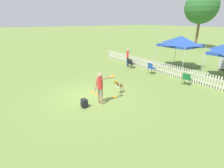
% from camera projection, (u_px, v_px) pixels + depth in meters
% --- Properties ---
extents(ground_plane, '(240.00, 240.00, 0.00)m').
position_uv_depth(ground_plane, '(92.00, 96.00, 9.95)').
color(ground_plane, olive).
extents(handler_person, '(0.44, 1.08, 1.66)m').
position_uv_depth(handler_person, '(101.00, 85.00, 8.74)').
color(handler_person, tan).
rests_on(handler_person, ground_plane).
extents(leaping_dog, '(0.47, 0.97, 0.89)m').
position_uv_depth(leaping_dog, '(119.00, 85.00, 10.18)').
color(leaping_dog, olive).
rests_on(leaping_dog, ground_plane).
extents(frisbee_near_handler, '(0.23, 0.23, 0.02)m').
position_uv_depth(frisbee_near_handler, '(97.00, 94.00, 10.24)').
color(frisbee_near_handler, orange).
rests_on(frisbee_near_handler, ground_plane).
extents(frisbee_near_dog, '(0.23, 0.23, 0.02)m').
position_uv_depth(frisbee_near_dog, '(92.00, 92.00, 10.46)').
color(frisbee_near_dog, orange).
rests_on(frisbee_near_dog, ground_plane).
extents(frisbee_midfield, '(0.23, 0.23, 0.02)m').
position_uv_depth(frisbee_midfield, '(115.00, 97.00, 9.84)').
color(frisbee_midfield, orange).
rests_on(frisbee_midfield, ground_plane).
extents(backpack_on_grass, '(0.32, 0.29, 0.43)m').
position_uv_depth(backpack_on_grass, '(84.00, 103.00, 8.62)').
color(backpack_on_grass, black).
rests_on(backpack_on_grass, ground_plane).
extents(picket_fence, '(17.24, 0.04, 0.90)m').
position_uv_depth(picket_fence, '(170.00, 70.00, 13.45)').
color(picket_fence, beige).
rests_on(picket_fence, ground_plane).
extents(folding_chair_blue_left, '(0.60, 0.61, 0.85)m').
position_uv_depth(folding_chair_blue_left, '(131.00, 63.00, 15.61)').
color(folding_chair_blue_left, '#333338').
rests_on(folding_chair_blue_left, ground_plane).
extents(folding_chair_center, '(0.62, 0.63, 0.82)m').
position_uv_depth(folding_chair_center, '(187.00, 78.00, 11.52)').
color(folding_chair_center, '#333338').
rests_on(folding_chair_center, ground_plane).
extents(folding_chair_green_right, '(0.49, 0.51, 0.91)m').
position_uv_depth(folding_chair_green_right, '(151.00, 67.00, 13.92)').
color(folding_chair_green_right, '#333338').
rests_on(folding_chair_green_right, ground_plane).
extents(canopy_tent_secondary, '(2.92, 2.92, 2.82)m').
position_uv_depth(canopy_tent_secondary, '(181.00, 41.00, 15.01)').
color(canopy_tent_secondary, silver).
rests_on(canopy_tent_secondary, ground_plane).
extents(spectator_standing, '(0.41, 0.27, 1.65)m').
position_uv_depth(spectator_standing, '(128.00, 56.00, 16.07)').
color(spectator_standing, '#334C7A').
rests_on(spectator_standing, ground_plane).
extents(tree_left_grove, '(4.70, 4.70, 8.24)m').
position_uv_depth(tree_left_grove, '(202.00, 7.00, 25.14)').
color(tree_left_grove, brown).
rests_on(tree_left_grove, ground_plane).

